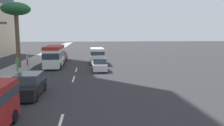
% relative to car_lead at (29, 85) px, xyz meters
% --- Properties ---
extents(ground_plane, '(198.00, 198.00, 0.00)m').
position_rel_car_lead_xyz_m(ground_plane, '(19.95, -2.98, -0.80)').
color(ground_plane, '#2D2D30').
extents(sidewalk_right, '(162.00, 3.64, 0.15)m').
position_rel_car_lead_xyz_m(sidewalk_right, '(19.95, 4.78, -0.72)').
color(sidewalk_right, '#9E9B93').
rests_on(sidewalk_right, ground_plane).
extents(lane_stripe_near, '(3.20, 0.16, 0.01)m').
position_rel_car_lead_xyz_m(lane_stripe_near, '(-5.90, -2.98, -0.79)').
color(lane_stripe_near, silver).
rests_on(lane_stripe_near, ground_plane).
extents(lane_stripe_mid, '(3.20, 0.16, 0.01)m').
position_rel_car_lead_xyz_m(lane_stripe_mid, '(5.93, -2.98, -0.79)').
color(lane_stripe_mid, silver).
rests_on(lane_stripe_mid, ground_plane).
extents(lane_stripe_far, '(3.20, 0.16, 0.01)m').
position_rel_car_lead_xyz_m(lane_stripe_far, '(11.86, -2.98, -0.79)').
color(lane_stripe_far, silver).
rests_on(lane_stripe_far, ground_plane).
extents(car_lead, '(4.55, 1.93, 1.69)m').
position_rel_car_lead_xyz_m(car_lead, '(0.00, 0.00, 0.00)').
color(car_lead, black).
rests_on(car_lead, ground_plane).
extents(minibus_second, '(6.82, 2.26, 3.02)m').
position_rel_car_lead_xyz_m(minibus_second, '(14.46, 0.16, 0.86)').
color(minibus_second, silver).
rests_on(minibus_second, ground_plane).
extents(car_fourth, '(4.11, 1.81, 1.66)m').
position_rel_car_lead_xyz_m(car_fourth, '(10.65, -5.96, -0.01)').
color(car_fourth, silver).
rests_on(car_fourth, ground_plane).
extents(van_fifth, '(4.79, 2.16, 2.48)m').
position_rel_car_lead_xyz_m(van_fifth, '(17.26, -5.95, 0.62)').
color(van_fifth, silver).
rests_on(van_fifth, ground_plane).
extents(car_sixth, '(4.76, 1.84, 1.70)m').
position_rel_car_lead_xyz_m(car_sixth, '(21.96, 0.09, 0.00)').
color(car_sixth, '#A51E1E').
rests_on(car_sixth, ground_plane).
extents(pedestrian_mid_block, '(0.38, 0.38, 1.63)m').
position_rel_car_lead_xyz_m(pedestrian_mid_block, '(15.76, 4.21, 0.24)').
color(pedestrian_mid_block, red).
rests_on(pedestrian_mid_block, sidewalk_right).
extents(pedestrian_by_tree, '(0.30, 0.36, 1.74)m').
position_rel_car_lead_xyz_m(pedestrian_by_tree, '(10.44, 4.00, 0.32)').
color(pedestrian_by_tree, '#4C8C66').
rests_on(pedestrian_by_tree, sidewalk_right).
extents(palm_tree, '(3.74, 3.74, 8.65)m').
position_rel_car_lead_xyz_m(palm_tree, '(13.80, 4.81, 6.82)').
color(palm_tree, brown).
rests_on(palm_tree, sidewalk_right).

